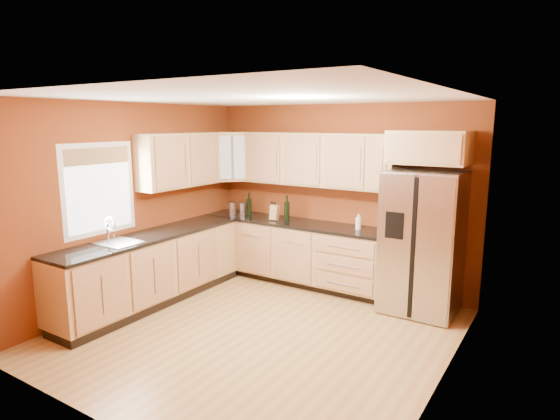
# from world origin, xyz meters

# --- Properties ---
(floor) EXTENTS (4.00, 4.00, 0.00)m
(floor) POSITION_xyz_m (0.00, 0.00, 0.00)
(floor) COLOR #A1743E
(floor) RESTS_ON ground
(ceiling) EXTENTS (4.00, 4.00, 0.00)m
(ceiling) POSITION_xyz_m (0.00, 0.00, 2.60)
(ceiling) COLOR white
(ceiling) RESTS_ON wall_back
(wall_back) EXTENTS (4.00, 0.04, 2.60)m
(wall_back) POSITION_xyz_m (0.00, 2.00, 1.30)
(wall_back) COLOR brown
(wall_back) RESTS_ON floor
(wall_front) EXTENTS (4.00, 0.04, 2.60)m
(wall_front) POSITION_xyz_m (0.00, -2.00, 1.30)
(wall_front) COLOR brown
(wall_front) RESTS_ON floor
(wall_left) EXTENTS (0.04, 4.00, 2.60)m
(wall_left) POSITION_xyz_m (-2.00, 0.00, 1.30)
(wall_left) COLOR brown
(wall_left) RESTS_ON floor
(wall_right) EXTENTS (0.04, 4.00, 2.60)m
(wall_right) POSITION_xyz_m (2.00, 0.00, 1.30)
(wall_right) COLOR brown
(wall_right) RESTS_ON floor
(base_cabinets_back) EXTENTS (2.90, 0.60, 0.88)m
(base_cabinets_back) POSITION_xyz_m (-0.55, 1.70, 0.44)
(base_cabinets_back) COLOR tan
(base_cabinets_back) RESTS_ON floor
(base_cabinets_left) EXTENTS (0.60, 2.80, 0.88)m
(base_cabinets_left) POSITION_xyz_m (-1.70, 0.00, 0.44)
(base_cabinets_left) COLOR tan
(base_cabinets_left) RESTS_ON floor
(countertop_back) EXTENTS (2.90, 0.62, 0.04)m
(countertop_back) POSITION_xyz_m (-0.55, 1.69, 0.90)
(countertop_back) COLOR black
(countertop_back) RESTS_ON base_cabinets_back
(countertop_left) EXTENTS (0.62, 2.80, 0.04)m
(countertop_left) POSITION_xyz_m (-1.69, 0.00, 0.90)
(countertop_left) COLOR black
(countertop_left) RESTS_ON base_cabinets_left
(upper_cabinets_back) EXTENTS (2.30, 0.33, 0.75)m
(upper_cabinets_back) POSITION_xyz_m (-0.25, 1.83, 1.83)
(upper_cabinets_back) COLOR tan
(upper_cabinets_back) RESTS_ON wall_back
(upper_cabinets_left) EXTENTS (0.33, 1.35, 0.75)m
(upper_cabinets_left) POSITION_xyz_m (-1.83, 0.72, 1.83)
(upper_cabinets_left) COLOR tan
(upper_cabinets_left) RESTS_ON wall_left
(corner_upper_cabinet) EXTENTS (0.67, 0.67, 0.75)m
(corner_upper_cabinet) POSITION_xyz_m (-1.67, 1.67, 1.83)
(corner_upper_cabinet) COLOR tan
(corner_upper_cabinet) RESTS_ON wall_back
(over_fridge_cabinet) EXTENTS (0.92, 0.60, 0.40)m
(over_fridge_cabinet) POSITION_xyz_m (1.35, 1.70, 2.05)
(over_fridge_cabinet) COLOR tan
(over_fridge_cabinet) RESTS_ON wall_back
(refrigerator) EXTENTS (0.90, 0.75, 1.78)m
(refrigerator) POSITION_xyz_m (1.35, 1.62, 0.89)
(refrigerator) COLOR #A6A6AB
(refrigerator) RESTS_ON floor
(window) EXTENTS (0.03, 0.90, 1.00)m
(window) POSITION_xyz_m (-1.98, -0.50, 1.55)
(window) COLOR white
(window) RESTS_ON wall_left
(sink_faucet) EXTENTS (0.50, 0.42, 0.30)m
(sink_faucet) POSITION_xyz_m (-1.69, -0.50, 1.07)
(sink_faucet) COLOR silver
(sink_faucet) RESTS_ON countertop_left
(canister_left) EXTENTS (0.13, 0.13, 0.19)m
(canister_left) POSITION_xyz_m (-1.49, 1.73, 1.01)
(canister_left) COLOR #A6A6AB
(canister_left) RESTS_ON countertop_back
(canister_right) EXTENTS (0.12, 0.12, 0.20)m
(canister_right) POSITION_xyz_m (-1.64, 1.64, 1.02)
(canister_right) COLOR #A6A6AB
(canister_right) RESTS_ON countertop_back
(wine_bottle_a) EXTENTS (0.09, 0.09, 0.35)m
(wine_bottle_a) POSITION_xyz_m (-1.38, 1.74, 1.10)
(wine_bottle_a) COLOR black
(wine_bottle_a) RESTS_ON countertop_back
(wine_bottle_b) EXTENTS (0.09, 0.09, 0.37)m
(wine_bottle_b) POSITION_xyz_m (-0.67, 1.71, 1.11)
(wine_bottle_b) COLOR black
(wine_bottle_b) RESTS_ON countertop_back
(knife_block) EXTENTS (0.13, 0.12, 0.22)m
(knife_block) POSITION_xyz_m (-0.84, 1.64, 1.03)
(knife_block) COLOR #A58050
(knife_block) RESTS_ON countertop_back
(soap_dispenser) EXTENTS (0.08, 0.08, 0.21)m
(soap_dispenser) POSITION_xyz_m (0.45, 1.72, 1.03)
(soap_dispenser) COLOR white
(soap_dispenser) RESTS_ON countertop_back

